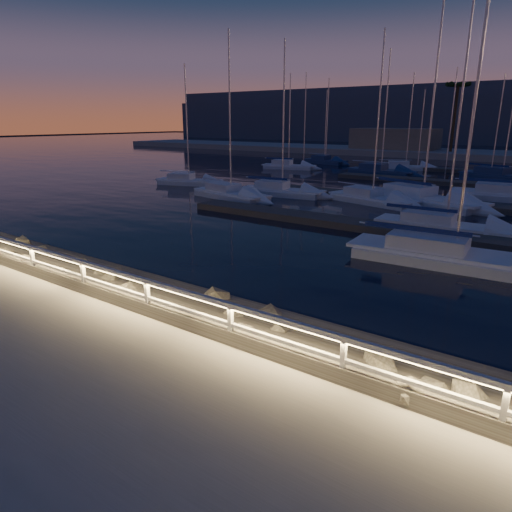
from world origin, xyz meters
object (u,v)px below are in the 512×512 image
object	(u,v)px
sailboat_b	(229,193)
sailboat_g	(420,198)
sailboat_e	(280,190)
guard_rail	(122,281)
sailboat_m	(325,161)
sailboat_f	(370,198)
sailboat_j	(379,171)
sailboat_n	(404,167)
sailboat_d	(449,254)
sailboat_c	(442,225)
sailboat_k	(500,175)
sailboat_i	(287,166)
sailboat_a	(188,180)

from	to	relation	value
sailboat_b	sailboat_g	world-z (taller)	sailboat_g
sailboat_g	sailboat_e	bearing A→B (deg)	-145.35
guard_rail	sailboat_m	bearing A→B (deg)	111.21
sailboat_f	sailboat_j	distance (m)	19.27
sailboat_b	sailboat_n	bearing A→B (deg)	92.61
sailboat_d	sailboat_g	size ratio (longest dim) A/B	0.95
guard_rail	sailboat_f	distance (m)	24.33
sailboat_d	sailboat_g	world-z (taller)	sailboat_g
sailboat_f	sailboat_n	size ratio (longest dim) A/B	1.05
sailboat_c	sailboat_d	distance (m)	5.94
sailboat_f	sailboat_g	bearing A→B (deg)	45.41
sailboat_f	sailboat_c	bearing A→B (deg)	-28.66
sailboat_c	sailboat_k	bearing A→B (deg)	91.14
sailboat_c	sailboat_n	distance (m)	33.81
sailboat_d	sailboat_n	world-z (taller)	sailboat_d
sailboat_f	sailboat_e	bearing A→B (deg)	-157.39
sailboat_i	sailboat_k	size ratio (longest dim) A/B	0.79
guard_rail	sailboat_f	bearing A→B (deg)	95.00
sailboat_c	sailboat_k	xyz separation A→B (m)	(-1.28, 27.67, 0.04)
guard_rail	sailboat_b	size ratio (longest dim) A/B	3.60
guard_rail	sailboat_n	bearing A→B (deg)	99.08
sailboat_d	sailboat_g	distance (m)	15.02
sailboat_m	sailboat_j	bearing A→B (deg)	-23.41
sailboat_m	sailboat_i	bearing A→B (deg)	-78.22
sailboat_m	sailboat_e	bearing A→B (deg)	-55.84
sailboat_c	sailboat_b	bearing A→B (deg)	171.10
sailboat_a	sailboat_i	size ratio (longest dim) A/B	0.95
sailboat_d	sailboat_k	world-z (taller)	sailboat_d
guard_rail	sailboat_n	size ratio (longest dim) A/B	3.89
sailboat_e	sailboat_g	xyz separation A→B (m)	(10.41, 2.71, 0.04)
sailboat_j	sailboat_k	distance (m)	12.16
sailboat_e	sailboat_g	size ratio (longest dim) A/B	0.75
sailboat_b	sailboat_i	size ratio (longest dim) A/B	1.08
sailboat_i	sailboat_e	bearing A→B (deg)	-72.96
sailboat_g	sailboat_j	size ratio (longest dim) A/B	1.19
sailboat_e	sailboat_m	world-z (taller)	sailboat_e
guard_rail	sailboat_g	bearing A→B (deg)	87.87
sailboat_a	sailboat_c	bearing A→B (deg)	-31.41
sailboat_d	sailboat_i	world-z (taller)	sailboat_d
sailboat_e	sailboat_n	bearing A→B (deg)	78.17
sailboat_b	sailboat_i	xyz separation A→B (m)	(-8.15, 21.70, 0.00)
guard_rail	sailboat_b	world-z (taller)	sailboat_b
sailboat_f	sailboat_m	bearing A→B (deg)	138.80
sailboat_a	sailboat_j	distance (m)	22.14
sailboat_g	sailboat_k	xyz separation A→B (m)	(2.40, 19.34, -0.03)
guard_rail	sailboat_d	distance (m)	13.60
sailboat_j	sailboat_k	world-z (taller)	sailboat_k
sailboat_b	sailboat_m	xyz separation A→B (m)	(-7.84, 31.18, 0.00)
guard_rail	sailboat_n	distance (m)	49.72
sailboat_c	sailboat_f	world-z (taller)	sailboat_c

